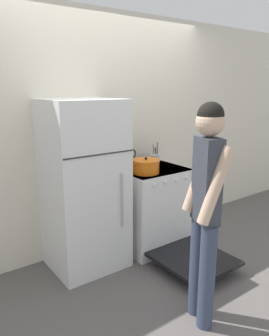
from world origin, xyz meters
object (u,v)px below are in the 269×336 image
(refrigerator, at_px, (84,186))
(person, at_px, (206,204))
(tea_kettle, at_px, (132,162))
(dutch_oven_pot, at_px, (146,166))
(stove_range, at_px, (152,208))
(utensil_jar, at_px, (155,159))

(refrigerator, height_order, person, person)
(tea_kettle, bearing_deg, dutch_oven_pot, -92.73)
(stove_range, bearing_deg, refrigerator, 175.52)
(stove_range, xyz_separation_m, tea_kettle, (-0.15, 0.17, 0.52))
(refrigerator, xyz_separation_m, utensil_jar, (0.98, 0.12, 0.13))
(person, bearing_deg, stove_range, -0.60)
(tea_kettle, distance_m, person, 1.41)
(refrigerator, relative_size, person, 0.99)
(person, bearing_deg, utensil_jar, -4.48)
(refrigerator, relative_size, stove_range, 1.19)
(refrigerator, bearing_deg, utensil_jar, 6.86)
(dutch_oven_pot, bearing_deg, stove_range, 30.99)
(stove_range, bearing_deg, dutch_oven_pot, -149.01)
(utensil_jar, bearing_deg, dutch_oven_pot, -141.23)
(person, bearing_deg, refrigerator, 35.38)
(refrigerator, relative_size, utensil_jar, 6.68)
(utensil_jar, bearing_deg, refrigerator, -173.14)
(stove_range, bearing_deg, person, -111.77)
(tea_kettle, xyz_separation_m, utensil_jar, (0.33, 0.01, -0.01))
(dutch_oven_pot, relative_size, tea_kettle, 1.54)
(dutch_oven_pot, height_order, person, person)
(refrigerator, distance_m, stove_range, 0.89)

